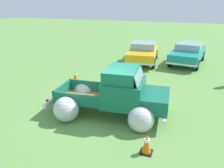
# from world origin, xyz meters

# --- Properties ---
(ground_plane) EXTENTS (80.00, 80.00, 0.00)m
(ground_plane) POSITION_xyz_m (0.00, 0.00, 0.00)
(ground_plane) COLOR #609347
(vintage_pickup_truck) EXTENTS (4.75, 3.04, 1.96)m
(vintage_pickup_truck) POSITION_xyz_m (0.39, 0.03, 0.76)
(vintage_pickup_truck) COLOR black
(vintage_pickup_truck) RESTS_ON ground
(show_car_0) EXTENTS (2.33, 4.46, 1.43)m
(show_car_0) POSITION_xyz_m (-0.37, 8.21, 0.78)
(show_car_0) COLOR black
(show_car_0) RESTS_ON ground
(show_car_1) EXTENTS (2.52, 4.64, 1.43)m
(show_car_1) POSITION_xyz_m (2.68, 8.99, 0.78)
(show_car_1) COLOR black
(show_car_1) RESTS_ON ground
(lane_cone_0) EXTENTS (0.36, 0.36, 0.63)m
(lane_cone_0) POSITION_xyz_m (-2.98, 2.85, 0.31)
(lane_cone_0) COLOR black
(lane_cone_0) RESTS_ON ground
(lane_cone_1) EXTENTS (0.36, 0.36, 0.63)m
(lane_cone_1) POSITION_xyz_m (1.96, -1.96, 0.31)
(lane_cone_1) COLOR black
(lane_cone_1) RESTS_ON ground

